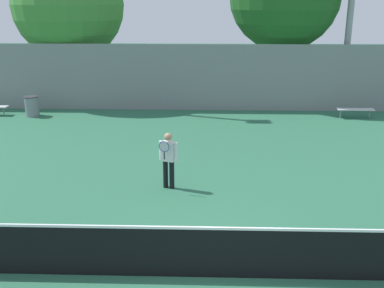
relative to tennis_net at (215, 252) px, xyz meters
The scene contains 7 objects.
ground_plane 0.55m from the tennis_net, ahead, with size 100.00×100.00×0.00m, color #2D6B4C.
tennis_net is the anchor object (origin of this frame).
tennis_player 4.52m from the tennis_net, 106.16° to the left, with size 0.53×0.48×1.64m.
bench_courtside_far 14.23m from the tennis_net, 62.39° to the left, with size 1.65×0.40×0.43m.
trash_bin 15.01m from the tennis_net, 123.42° to the left, with size 0.65×0.65×0.93m.
back_fence 14.02m from the tennis_net, 90.00° to the left, with size 29.00×0.06×3.18m.
tree_green_broad 18.37m from the tennis_net, 114.19° to the left, with size 5.68×5.68×7.77m.
Camera 1 is at (-0.21, -7.52, 5.12)m, focal length 42.00 mm.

